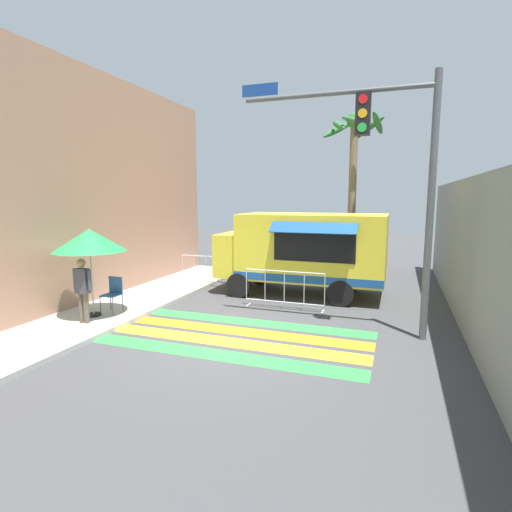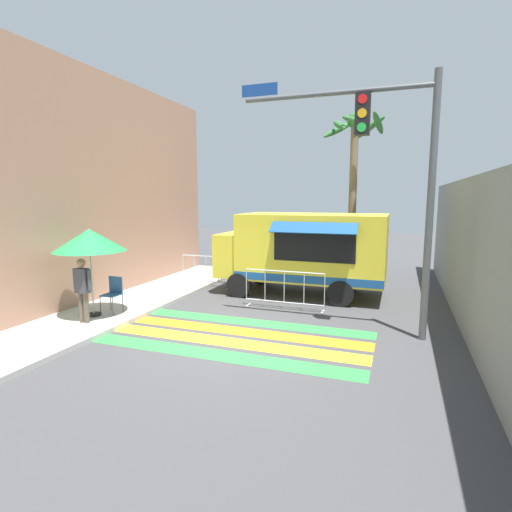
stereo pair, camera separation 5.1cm
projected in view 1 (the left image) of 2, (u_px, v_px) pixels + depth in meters
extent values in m
plane|color=#424244|center=(230.00, 337.00, 9.23)|extent=(60.00, 60.00, 0.00)
cube|color=#B7B5AD|center=(63.00, 314.00, 10.88)|extent=(4.40, 16.00, 0.12)
cube|color=tan|center=(48.00, 187.00, 10.44)|extent=(0.25, 16.00, 6.96)
cube|color=gray|center=(466.00, 252.00, 10.04)|extent=(0.20, 16.00, 3.69)
cube|color=green|center=(210.00, 354.00, 8.24)|extent=(6.40, 0.56, 0.01)
cube|color=yellow|center=(225.00, 341.00, 8.94)|extent=(6.40, 0.56, 0.01)
cube|color=orange|center=(238.00, 331.00, 9.65)|extent=(6.40, 0.56, 0.01)
cube|color=green|center=(249.00, 322.00, 10.36)|extent=(6.40, 0.56, 0.01)
cube|color=yellow|center=(313.00, 246.00, 13.02)|extent=(4.61, 2.36, 2.11)
cube|color=yellow|center=(247.00, 254.00, 13.84)|extent=(1.63, 2.17, 1.42)
cube|color=#1E232D|center=(227.00, 243.00, 14.04)|extent=(0.06, 1.89, 0.54)
cube|color=black|center=(314.00, 246.00, 11.80)|extent=(2.44, 0.03, 0.95)
cube|color=#194C8C|center=(313.00, 228.00, 11.53)|extent=(2.54, 0.43, 0.31)
cube|color=#194C8C|center=(304.00, 280.00, 12.04)|extent=(4.61, 0.01, 0.24)
cylinder|color=black|center=(239.00, 285.00, 12.91)|extent=(0.80, 0.22, 0.80)
cylinder|color=black|center=(261.00, 273.00, 14.93)|extent=(0.80, 0.22, 0.80)
cylinder|color=black|center=(341.00, 293.00, 11.83)|extent=(0.80, 0.22, 0.80)
cylinder|color=black|center=(349.00, 279.00, 13.85)|extent=(0.80, 0.22, 0.80)
cylinder|color=#515456|center=(430.00, 210.00, 8.69)|extent=(0.16, 0.16, 5.86)
cylinder|color=#515456|center=(335.00, 93.00, 9.03)|extent=(4.29, 0.11, 0.11)
cube|color=black|center=(363.00, 114.00, 8.86)|extent=(0.32, 0.28, 0.90)
cylinder|color=red|center=(363.00, 99.00, 8.68)|extent=(0.20, 0.02, 0.20)
cylinder|color=#F2A519|center=(363.00, 113.00, 8.73)|extent=(0.20, 0.02, 0.20)
cylinder|color=green|center=(362.00, 127.00, 8.77)|extent=(0.20, 0.02, 0.20)
cube|color=navy|center=(260.00, 90.00, 9.57)|extent=(0.90, 0.02, 0.28)
cylinder|color=black|center=(94.00, 315.00, 10.49)|extent=(0.36, 0.36, 0.06)
cylinder|color=#B2B2B7|center=(91.00, 273.00, 10.33)|extent=(0.04, 0.04, 2.30)
cone|color=#268C4C|center=(89.00, 240.00, 10.21)|extent=(1.82, 1.82, 0.58)
cylinder|color=#4C4C51|center=(100.00, 305.00, 10.61)|extent=(0.02, 0.02, 0.48)
cylinder|color=#4C4C51|center=(113.00, 307.00, 10.48)|extent=(0.02, 0.02, 0.48)
cylinder|color=#4C4C51|center=(111.00, 302.00, 10.99)|extent=(0.02, 0.02, 0.48)
cylinder|color=#4C4C51|center=(123.00, 303.00, 10.86)|extent=(0.02, 0.02, 0.48)
cube|color=#2D5999|center=(111.00, 295.00, 10.70)|extent=(0.43, 0.43, 0.03)
cube|color=#2D5999|center=(116.00, 285.00, 10.85)|extent=(0.43, 0.03, 0.45)
cylinder|color=brown|center=(82.00, 308.00, 9.89)|extent=(0.13, 0.13, 0.76)
cylinder|color=brown|center=(86.00, 308.00, 9.84)|extent=(0.13, 0.13, 0.76)
cube|color=#3F3F47|center=(82.00, 281.00, 9.76)|extent=(0.34, 0.20, 0.61)
cylinder|color=#3F3F47|center=(75.00, 279.00, 9.83)|extent=(0.09, 0.09, 0.52)
cylinder|color=#3F3F47|center=(89.00, 280.00, 9.69)|extent=(0.09, 0.09, 0.52)
sphere|color=#9E7051|center=(81.00, 263.00, 9.70)|extent=(0.21, 0.21, 0.21)
cylinder|color=#B7BABF|center=(284.00, 271.00, 11.41)|extent=(2.33, 0.04, 0.04)
cylinder|color=#B7BABF|center=(284.00, 302.00, 11.54)|extent=(2.33, 0.04, 0.04)
cylinder|color=#B7BABF|center=(246.00, 284.00, 11.86)|extent=(0.02, 0.02, 0.91)
cylinder|color=#B7BABF|center=(265.00, 285.00, 11.67)|extent=(0.02, 0.02, 0.91)
cylinder|color=#B7BABF|center=(284.00, 287.00, 11.47)|extent=(0.02, 0.02, 0.91)
cylinder|color=#B7BABF|center=(304.00, 288.00, 11.28)|extent=(0.02, 0.02, 0.91)
cylinder|color=#B7BABF|center=(325.00, 290.00, 11.09)|extent=(0.02, 0.02, 0.91)
cube|color=#B7BABF|center=(248.00, 305.00, 11.94)|extent=(0.06, 0.44, 0.03)
cube|color=#B7BABF|center=(322.00, 312.00, 11.20)|extent=(0.06, 0.44, 0.03)
cylinder|color=#B7BABF|center=(206.00, 256.00, 14.37)|extent=(1.92, 0.04, 0.04)
cylinder|color=#B7BABF|center=(206.00, 281.00, 14.50)|extent=(1.92, 0.04, 0.04)
cylinder|color=#B7BABF|center=(183.00, 267.00, 14.75)|extent=(0.02, 0.02, 0.91)
cylinder|color=#B7BABF|center=(194.00, 268.00, 14.60)|extent=(0.02, 0.02, 0.91)
cylinder|color=#B7BABF|center=(206.00, 269.00, 14.44)|extent=(0.02, 0.02, 0.91)
cylinder|color=#B7BABF|center=(218.00, 269.00, 14.28)|extent=(0.02, 0.02, 0.91)
cylinder|color=#B7BABF|center=(230.00, 270.00, 14.12)|extent=(0.02, 0.02, 0.91)
cube|color=#B7BABF|center=(184.00, 284.00, 14.83)|extent=(0.06, 0.44, 0.03)
cube|color=#B7BABF|center=(229.00, 288.00, 14.23)|extent=(0.06, 0.44, 0.03)
cylinder|color=#7A664C|center=(352.00, 204.00, 15.34)|extent=(0.29, 0.29, 5.92)
sphere|color=#2D6B33|center=(355.00, 120.00, 14.90)|extent=(0.60, 0.60, 0.60)
ellipsoid|color=#2D6B33|center=(378.00, 123.00, 14.54)|extent=(0.46, 1.70, 0.74)
ellipsoid|color=#2D6B33|center=(367.00, 129.00, 15.49)|extent=(1.53, 0.94, 0.97)
ellipsoid|color=#2D6B33|center=(338.00, 130.00, 15.63)|extent=(1.17, 1.48, 0.92)
ellipsoid|color=#2D6B33|center=(339.00, 125.00, 14.83)|extent=(0.79, 1.20, 0.66)
ellipsoid|color=#2D6B33|center=(358.00, 122.00, 14.31)|extent=(1.26, 0.58, 0.61)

